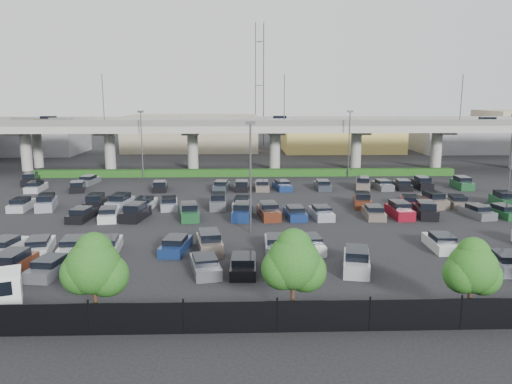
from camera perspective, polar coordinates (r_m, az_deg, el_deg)
ground at (r=54.40m, az=-0.80°, el=-2.37°), size 280.00×280.00×0.00m
overpass at (r=85.11m, az=-1.36°, el=7.21°), size 150.00×13.00×15.80m
hedge at (r=78.85m, az=-1.13°, el=2.22°), size 66.00×1.60×1.10m
fence at (r=27.53m, az=0.17°, el=-14.10°), size 70.00×0.10×2.00m
tree_row at (r=27.95m, az=1.63°, el=-7.92°), size 65.07×3.66×5.94m
parked_cars at (r=50.96m, az=-1.33°, el=-2.59°), size 63.25×41.68×1.67m
light_poles at (r=55.37m, az=-5.14°, el=4.38°), size 66.90×48.38×10.30m
distant_buildings at (r=115.84m, az=4.81°, el=6.59°), size 138.00×24.00×9.00m
comm_tower at (r=127.05m, az=0.41°, el=12.37°), size 2.40×2.40×30.00m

